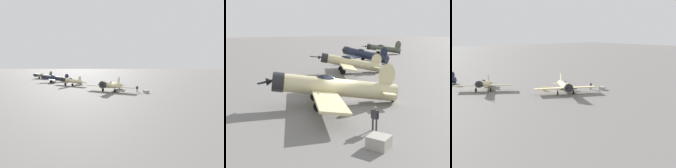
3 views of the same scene
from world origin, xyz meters
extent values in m
plane|color=slate|center=(0.00, 0.00, 0.00)|extent=(400.00, 400.00, 0.00)
cylinder|color=beige|center=(0.00, 0.00, 1.50)|extent=(9.87, 5.84, 2.76)
cylinder|color=#232326|center=(-4.38, 2.14, 2.13)|extent=(1.69, 1.92, 1.70)
cone|color=#232326|center=(-4.97, 2.43, 2.21)|extent=(0.86, 0.87, 0.73)
cube|color=black|center=(-5.10, 2.49, 2.21)|extent=(2.34, 1.89, 0.28)
ellipsoid|color=black|center=(-0.91, 0.45, 2.26)|extent=(1.93, 1.46, 0.89)
cube|color=#C6BC89|center=(-1.09, 0.54, 1.25)|extent=(7.43, 12.30, 0.44)
ellipsoid|color=beige|center=(3.83, -1.87, 2.34)|extent=(1.64, 0.88, 2.34)
cube|color=#C6BC89|center=(3.65, -1.79, 1.07)|extent=(2.49, 3.54, 0.24)
cylinder|color=#999BA0|center=(-2.36, -0.67, 0.94)|extent=(0.14, 0.14, 1.08)
cylinder|color=black|center=(-2.36, -0.67, 0.40)|extent=(0.81, 0.53, 0.80)
cylinder|color=#999BA0|center=(-0.92, 2.28, 0.94)|extent=(0.14, 0.14, 1.08)
cylinder|color=black|center=(-0.92, 2.28, 0.40)|extent=(0.81, 0.53, 0.80)
cylinder|color=black|center=(4.38, -2.14, 0.14)|extent=(0.30, 0.21, 0.28)
cylinder|color=beige|center=(11.96, 12.90, 1.44)|extent=(8.08, 5.61, 2.84)
cylinder|color=#232326|center=(8.46, 15.03, 2.21)|extent=(1.69, 1.78, 1.53)
cone|color=#232326|center=(7.90, 15.36, 2.33)|extent=(0.85, 0.83, 0.67)
cube|color=black|center=(7.77, 15.44, 2.33)|extent=(3.34, 0.80, 0.59)
ellipsoid|color=black|center=(11.22, 13.34, 2.15)|extent=(1.93, 1.58, 0.98)
cube|color=#C6BC89|center=(11.08, 13.43, 1.28)|extent=(8.02, 11.56, 0.51)
ellipsoid|color=beige|center=(15.04, 11.02, 1.89)|extent=(1.59, 1.03, 1.98)
cube|color=#C6BC89|center=(14.87, 11.13, 0.87)|extent=(2.71, 3.48, 0.30)
cylinder|color=#999BA0|center=(9.84, 12.38, 0.95)|extent=(0.14, 0.14, 1.11)
cylinder|color=black|center=(9.84, 12.38, 0.40)|extent=(0.79, 0.59, 0.80)
cylinder|color=#999BA0|center=(11.44, 15.02, 0.95)|extent=(0.14, 0.14, 1.11)
cylinder|color=black|center=(11.44, 15.02, 0.40)|extent=(0.79, 0.59, 0.80)
cylinder|color=black|center=(15.48, 10.76, 0.14)|extent=(0.29, 0.23, 0.28)
cylinder|color=#1E2338|center=(22.09, 21.40, 1.45)|extent=(3.88, 9.77, 2.75)
cylinder|color=#232326|center=(20.94, 25.85, 2.06)|extent=(1.83, 1.47, 1.71)
cone|color=#232326|center=(20.77, 26.48, 2.15)|extent=(0.81, 0.78, 0.74)
cube|color=black|center=(20.74, 26.62, 2.15)|extent=(2.23, 2.53, 0.36)
ellipsoid|color=black|center=(21.85, 22.33, 2.21)|extent=(1.18, 1.91, 0.90)
cube|color=#282D42|center=(21.80, 22.51, 1.19)|extent=(10.28, 4.55, 0.45)
ellipsoid|color=#1E2338|center=(23.11, 17.50, 2.15)|extent=(0.55, 1.71, 2.07)
cube|color=#282D42|center=(23.06, 17.69, 1.02)|extent=(3.57, 1.92, 0.24)
cylinder|color=#999BA0|center=(20.07, 22.66, 0.91)|extent=(0.14, 0.14, 1.02)
cylinder|color=black|center=(20.07, 22.66, 0.40)|extent=(0.39, 0.82, 0.80)
cylinder|color=#999BA0|center=(23.25, 23.49, 0.91)|extent=(0.14, 0.14, 1.02)
cylinder|color=black|center=(23.25, 23.49, 0.40)|extent=(0.39, 0.82, 0.80)
cylinder|color=black|center=(23.25, 16.94, 0.14)|extent=(0.17, 0.30, 0.28)
cylinder|color=#4C5442|center=(38.07, 32.14, 1.37)|extent=(7.07, 6.88, 2.41)
cylinder|color=#232326|center=(35.19, 34.91, 1.87)|extent=(1.81, 1.82, 1.59)
cone|color=#232326|center=(34.72, 35.36, 1.95)|extent=(0.88, 0.88, 0.68)
cube|color=black|center=(34.62, 35.47, 1.95)|extent=(3.20, 0.65, 0.36)
ellipsoid|color=black|center=(37.46, 32.72, 2.06)|extent=(1.80, 1.78, 0.89)
cube|color=#565E4C|center=(37.34, 32.84, 1.12)|extent=(10.33, 10.61, 0.43)
ellipsoid|color=#4C5442|center=(40.60, 29.69, 2.30)|extent=(1.35, 1.31, 2.36)
cube|color=#565E4C|center=(40.46, 29.83, 1.03)|extent=(3.15, 3.21, 0.24)
cylinder|color=#999BA0|center=(35.88, 32.04, 0.86)|extent=(0.14, 0.14, 0.92)
cylinder|color=black|center=(35.88, 32.04, 0.40)|extent=(0.71, 0.70, 0.80)
cylinder|color=#999BA0|center=(38.08, 34.33, 0.86)|extent=(0.14, 0.14, 0.92)
cylinder|color=black|center=(38.08, 34.33, 0.40)|extent=(0.71, 0.70, 0.80)
cylinder|color=black|center=(40.96, 29.35, 0.14)|extent=(0.27, 0.27, 0.28)
cylinder|color=#2D2D33|center=(-1.68, -6.07, 0.40)|extent=(0.12, 0.12, 0.80)
cylinder|color=#2D2D33|center=(-1.65, -6.35, 0.40)|extent=(0.12, 0.12, 0.80)
cube|color=#2D2D33|center=(-1.66, -6.21, 1.08)|extent=(0.27, 0.46, 0.57)
sphere|color=#8F6A5C|center=(-1.66, -6.21, 1.49)|extent=(0.21, 0.21, 0.21)
cylinder|color=#2D2D33|center=(-1.70, -5.95, 1.10)|extent=(0.09, 0.09, 0.53)
cylinder|color=#2D2D33|center=(-1.63, -6.48, 1.10)|extent=(0.09, 0.09, 0.53)
cube|color=#9E998E|center=(-3.20, -8.17, 0.34)|extent=(1.38, 1.42, 0.68)
cylinder|color=gold|center=(3.72, 2.67, 0.40)|extent=(0.64, 0.64, 0.81)
torus|color=gold|center=(3.72, 2.67, 0.56)|extent=(0.67, 0.67, 0.04)
torus|color=gold|center=(3.72, 2.67, 0.24)|extent=(0.67, 0.67, 0.04)
camera|label=1|loc=(-45.27, -0.12, 6.94)|focal=28.56mm
camera|label=2|loc=(-12.99, -17.92, 6.27)|focal=43.39mm
camera|label=3|loc=(-36.69, 27.04, 12.19)|focal=35.51mm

